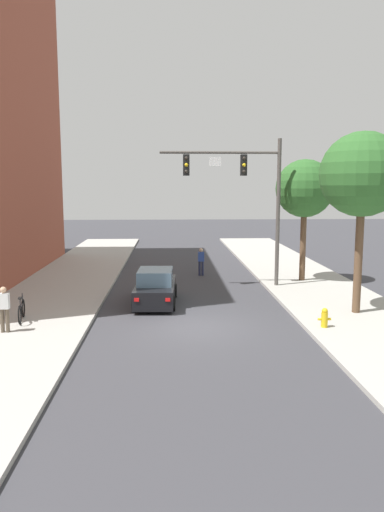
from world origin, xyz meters
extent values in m
plane|color=#38383D|center=(0.00, 0.00, 0.00)|extent=(120.00, 120.00, 0.00)
cube|color=#A8A59E|center=(-6.50, 0.00, 0.07)|extent=(5.00, 60.00, 0.15)
cube|color=#A8A59E|center=(6.50, 0.00, 0.07)|extent=(5.00, 60.00, 0.15)
cylinder|color=#514C47|center=(4.60, 7.02, 3.90)|extent=(0.20, 0.20, 7.50)
cylinder|color=#514C47|center=(1.58, 7.02, 6.95)|extent=(6.04, 0.14, 0.14)
cube|color=black|center=(2.79, 7.02, 6.33)|extent=(0.32, 0.28, 1.05)
sphere|color=#2D2823|center=(2.79, 6.87, 6.66)|extent=(0.18, 0.18, 0.18)
sphere|color=yellow|center=(2.79, 6.87, 6.33)|extent=(0.18, 0.18, 0.18)
sphere|color=#2D2823|center=(2.79, 6.87, 6.00)|extent=(0.18, 0.18, 0.18)
cube|color=black|center=(-0.11, 7.02, 6.33)|extent=(0.32, 0.28, 1.05)
sphere|color=#2D2823|center=(-0.11, 6.87, 6.66)|extent=(0.18, 0.18, 0.18)
sphere|color=yellow|center=(-0.11, 6.87, 6.33)|extent=(0.18, 0.18, 0.18)
sphere|color=#2D2823|center=(-0.11, 6.87, 6.00)|extent=(0.18, 0.18, 0.18)
cube|color=white|center=(1.34, 7.00, 6.50)|extent=(0.60, 0.03, 0.44)
cube|color=black|center=(-1.61, 3.81, 0.56)|extent=(1.87, 4.26, 0.80)
cube|color=slate|center=(-1.62, 3.66, 1.28)|extent=(1.58, 2.06, 0.64)
cylinder|color=black|center=(-2.37, 5.14, 0.32)|extent=(0.25, 0.65, 0.64)
cylinder|color=black|center=(-0.75, 5.08, 0.32)|extent=(0.25, 0.65, 0.64)
cylinder|color=black|center=(-2.47, 2.54, 0.32)|extent=(0.25, 0.65, 0.64)
cylinder|color=black|center=(-0.86, 2.48, 0.32)|extent=(0.25, 0.65, 0.64)
cube|color=red|center=(-2.34, 1.72, 0.68)|extent=(0.20, 0.05, 0.14)
cube|color=red|center=(-1.06, 1.67, 0.68)|extent=(0.20, 0.05, 0.14)
cylinder|color=brown|center=(-6.90, -0.77, 0.57)|extent=(0.14, 0.14, 0.85)
cylinder|color=brown|center=(-6.72, -0.77, 0.57)|extent=(0.14, 0.14, 0.85)
cube|color=silver|center=(-6.81, -0.77, 1.28)|extent=(0.36, 0.22, 0.56)
sphere|color=tan|center=(-6.81, -0.77, 1.68)|extent=(0.22, 0.22, 0.22)
cylinder|color=#232847|center=(0.81, 10.75, 0.42)|extent=(0.14, 0.14, 0.85)
cylinder|color=#232847|center=(0.99, 10.75, 0.42)|extent=(0.14, 0.14, 0.85)
cube|color=#2D4799|center=(0.90, 10.75, 1.13)|extent=(0.36, 0.22, 0.56)
sphere|color=beige|center=(0.90, 10.75, 1.53)|extent=(0.22, 0.22, 0.22)
torus|color=black|center=(-6.76, 1.24, 0.51)|extent=(0.18, 0.72, 0.72)
torus|color=black|center=(-6.59, 0.21, 0.51)|extent=(0.18, 0.72, 0.72)
cylinder|color=black|center=(-6.68, 0.73, 0.73)|extent=(0.21, 0.94, 0.05)
cylinder|color=black|center=(-6.63, 0.47, 0.91)|extent=(0.04, 0.04, 0.35)
cylinder|color=black|center=(-6.75, 1.14, 0.93)|extent=(0.04, 0.04, 0.40)
cube|color=black|center=(-6.63, 0.47, 1.09)|extent=(0.16, 0.26, 0.06)
cylinder|color=gold|center=(4.68, -0.70, 0.43)|extent=(0.24, 0.24, 0.55)
sphere|color=gold|center=(4.68, -0.70, 0.76)|extent=(0.22, 0.22, 0.22)
cylinder|color=gold|center=(4.50, -0.70, 0.45)|extent=(0.12, 0.09, 0.09)
cylinder|color=gold|center=(4.86, -0.70, 0.45)|extent=(0.12, 0.09, 0.09)
cylinder|color=brown|center=(6.65, 1.36, 2.31)|extent=(0.32, 0.32, 4.33)
sphere|color=#2D6028|center=(6.65, 1.36, 5.74)|extent=(3.36, 3.36, 3.36)
cylinder|color=brown|center=(6.31, 8.31, 2.07)|extent=(0.32, 0.32, 3.84)
sphere|color=#2D6028|center=(6.31, 8.31, 5.16)|extent=(3.11, 3.11, 3.11)
camera|label=1|loc=(-0.98, -17.72, 5.27)|focal=34.11mm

